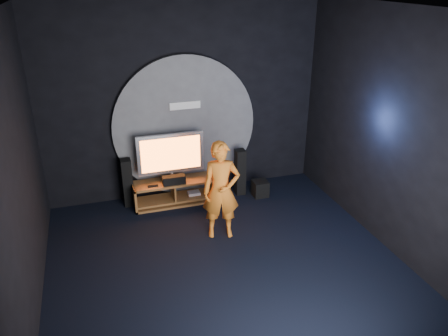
{
  "coord_description": "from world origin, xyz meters",
  "views": [
    {
      "loc": [
        -1.58,
        -4.91,
        3.9
      ],
      "look_at": [
        0.3,
        1.05,
        1.05
      ],
      "focal_mm": 35.0,
      "sensor_mm": 36.0,
      "label": 1
    }
  ],
  "objects_px": {
    "tv": "(171,155)",
    "subwoofer": "(260,188)",
    "player": "(221,191)",
    "tower_speaker_right": "(240,172)",
    "tower_speaker_left": "(128,183)",
    "media_console": "(174,193)"
  },
  "relations": [
    {
      "from": "tv",
      "to": "subwoofer",
      "type": "xyz_separation_m",
      "value": [
        1.61,
        -0.27,
        -0.77
      ]
    },
    {
      "from": "player",
      "to": "tower_speaker_right",
      "type": "bearing_deg",
      "value": 70.74
    },
    {
      "from": "tower_speaker_left",
      "to": "subwoofer",
      "type": "relative_size",
      "value": 2.93
    },
    {
      "from": "tower_speaker_right",
      "to": "player",
      "type": "height_order",
      "value": "player"
    },
    {
      "from": "subwoofer",
      "to": "tower_speaker_left",
      "type": "bearing_deg",
      "value": 170.79
    },
    {
      "from": "subwoofer",
      "to": "player",
      "type": "distance_m",
      "value": 1.64
    },
    {
      "from": "subwoofer",
      "to": "player",
      "type": "relative_size",
      "value": 0.19
    },
    {
      "from": "tower_speaker_right",
      "to": "player",
      "type": "distance_m",
      "value": 1.51
    },
    {
      "from": "media_console",
      "to": "tower_speaker_right",
      "type": "distance_m",
      "value": 1.3
    },
    {
      "from": "media_console",
      "to": "player",
      "type": "height_order",
      "value": "player"
    },
    {
      "from": "subwoofer",
      "to": "player",
      "type": "height_order",
      "value": "player"
    },
    {
      "from": "tv",
      "to": "tower_speaker_left",
      "type": "bearing_deg",
      "value": 171.52
    },
    {
      "from": "tower_speaker_right",
      "to": "media_console",
      "type": "bearing_deg",
      "value": -179.68
    },
    {
      "from": "tower_speaker_left",
      "to": "media_console",
      "type": "bearing_deg",
      "value": -13.12
    },
    {
      "from": "tv",
      "to": "tower_speaker_left",
      "type": "distance_m",
      "value": 0.92
    },
    {
      "from": "tower_speaker_left",
      "to": "tower_speaker_right",
      "type": "xyz_separation_m",
      "value": [
        2.06,
        -0.18,
        0.0
      ]
    },
    {
      "from": "tower_speaker_right",
      "to": "player",
      "type": "xyz_separation_m",
      "value": [
        -0.76,
        -1.26,
        0.35
      ]
    },
    {
      "from": "tower_speaker_left",
      "to": "player",
      "type": "height_order",
      "value": "player"
    },
    {
      "from": "tower_speaker_left",
      "to": "player",
      "type": "bearing_deg",
      "value": -47.8
    },
    {
      "from": "tower_speaker_left",
      "to": "tower_speaker_right",
      "type": "distance_m",
      "value": 2.07
    },
    {
      "from": "media_console",
      "to": "tv",
      "type": "xyz_separation_m",
      "value": [
        -0.01,
        0.07,
        0.73
      ]
    },
    {
      "from": "media_console",
      "to": "tower_speaker_right",
      "type": "bearing_deg",
      "value": 0.32
    }
  ]
}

